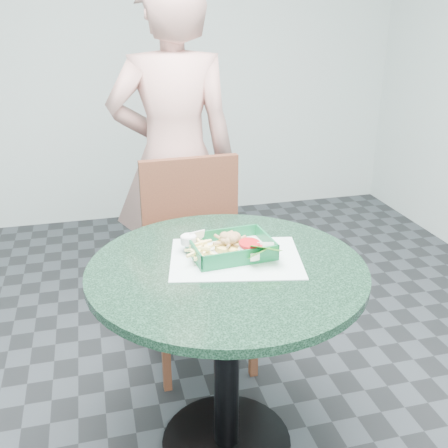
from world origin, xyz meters
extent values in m
cube|color=#303335|center=(0.00, 0.00, 0.00)|extent=(4.00, 5.00, 0.02)
cube|color=silver|center=(0.00, 2.50, 1.40)|extent=(4.00, 0.04, 2.80)
cylinder|color=black|center=(0.00, 0.00, 0.01)|extent=(0.49, 0.49, 0.02)
cylinder|color=black|center=(0.00, 0.00, 0.38)|extent=(0.09, 0.09, 0.70)
cylinder|color=#21342A|center=(0.00, 0.00, 0.73)|extent=(0.93, 0.93, 0.03)
cube|color=black|center=(0.03, 0.56, 0.45)|extent=(0.46, 0.46, 0.04)
cube|color=black|center=(0.03, 0.77, 0.70)|extent=(0.46, 0.04, 0.46)
cube|color=black|center=(-0.17, 0.37, 0.21)|extent=(0.04, 0.04, 0.43)
cube|color=black|center=(0.22, 0.37, 0.21)|extent=(0.04, 0.04, 0.43)
cube|color=black|center=(-0.17, 0.76, 0.21)|extent=(0.04, 0.04, 0.43)
cube|color=black|center=(0.22, 0.76, 0.21)|extent=(0.04, 0.04, 0.43)
imported|color=tan|center=(-0.01, 1.00, 0.98)|extent=(0.75, 0.53, 1.97)
cube|color=silver|center=(0.04, 0.04, 0.75)|extent=(0.50, 0.41, 0.00)
cube|color=#0D5C31|center=(0.03, 0.07, 0.76)|extent=(0.27, 0.20, 0.01)
cube|color=white|center=(0.03, 0.07, 0.76)|extent=(0.26, 0.19, 0.00)
cube|color=#0D5C31|center=(0.03, 0.17, 0.78)|extent=(0.27, 0.01, 0.05)
cube|color=#0D5C31|center=(0.03, -0.02, 0.78)|extent=(0.27, 0.01, 0.05)
cube|color=#0D5C31|center=(0.17, 0.07, 0.78)|extent=(0.01, 0.20, 0.05)
cube|color=#0D5C31|center=(-0.10, 0.07, 0.78)|extent=(0.01, 0.20, 0.05)
cylinder|color=#CDB253|center=(0.03, 0.08, 0.78)|extent=(0.11, 0.11, 0.02)
cylinder|color=silver|center=(-0.10, 0.14, 0.80)|extent=(0.06, 0.06, 0.03)
cylinder|color=white|center=(-0.10, 0.14, 0.81)|extent=(0.05, 0.05, 0.00)
cylinder|color=white|center=(0.08, 0.01, 0.78)|extent=(0.09, 0.09, 0.03)
torus|color=white|center=(0.08, 0.01, 0.80)|extent=(0.08, 0.08, 0.01)
cylinder|color=red|center=(0.08, 0.01, 0.81)|extent=(0.07, 0.07, 0.01)
camera|label=1|loc=(-0.40, -1.50, 1.56)|focal=42.00mm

